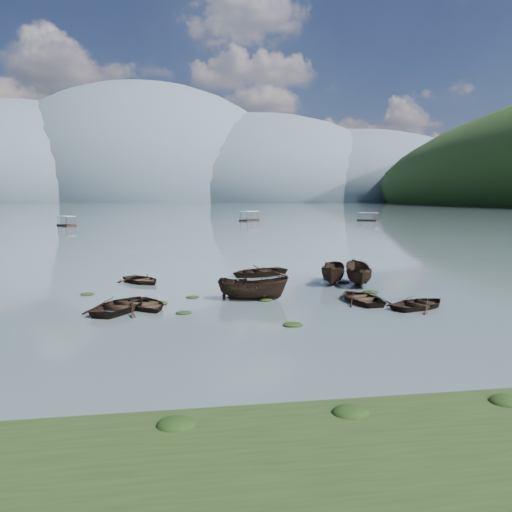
{
  "coord_description": "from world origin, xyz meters",
  "views": [
    {
      "loc": [
        -5.86,
        -25.26,
        6.39
      ],
      "look_at": [
        0.0,
        12.0,
        2.0
      ],
      "focal_mm": 35.0,
      "sensor_mm": 36.0,
      "label": 1
    }
  ],
  "objects": [
    {
      "name": "rowboat_6",
      "position": [
        -8.65,
        13.0,
        0.0
      ],
      "size": [
        4.56,
        4.84,
        0.82
      ],
      "primitive_type": "imported",
      "rotation": [
        0.0,
        0.0,
        0.61
      ],
      "color": "black",
      "rests_on": "ground"
    },
    {
      "name": "rowboat_5",
      "position": [
        5.68,
        10.51,
        0.0
      ],
      "size": [
        3.35,
        4.91,
        1.78
      ],
      "primitive_type": "imported",
      "rotation": [
        0.0,
        0.0,
        -0.39
      ],
      "color": "black",
      "rests_on": "ground"
    },
    {
      "name": "weed_clump_0",
      "position": [
        -7.13,
        4.88,
        0.0
      ],
      "size": [
        1.21,
        0.99,
        0.26
      ],
      "primitive_type": "ellipsoid",
      "color": "black",
      "rests_on": "ground"
    },
    {
      "name": "pontoon_centre",
      "position": [
        14.27,
        114.83,
        0.0
      ],
      "size": [
        6.46,
        6.96,
        2.58
      ],
      "primitive_type": null,
      "rotation": [
        0.0,
        0.0,
        -0.69
      ],
      "color": "black",
      "rests_on": "ground"
    },
    {
      "name": "weed_clump_1",
      "position": [
        -5.62,
        2.22,
        0.0
      ],
      "size": [
        0.89,
        0.72,
        0.2
      ],
      "primitive_type": "ellipsoid",
      "color": "black",
      "rests_on": "ground"
    },
    {
      "name": "near_shore",
      "position": [
        0.0,
        -14.0,
        0.0
      ],
      "size": [
        60.0,
        6.0,
        0.5
      ],
      "primitive_type": "cube",
      "color": "black",
      "rests_on": "ground"
    },
    {
      "name": "rowboat_3",
      "position": [
        5.32,
        3.79,
        0.0
      ],
      "size": [
        3.45,
        4.48,
        0.86
      ],
      "primitive_type": "imported",
      "rotation": [
        0.0,
        0.0,
        3.26
      ],
      "color": "black",
      "rests_on": "ground"
    },
    {
      "name": "haze_mtn_b",
      "position": [
        -60.0,
        900.0,
        0.0
      ],
      "size": [
        520.0,
        520.0,
        340.0
      ],
      "primitive_type": "ellipsoid",
      "color": "#475666",
      "rests_on": "ground"
    },
    {
      "name": "pontoon_right",
      "position": [
        47.48,
        109.54,
        0.0
      ],
      "size": [
        5.72,
        5.64,
        2.17
      ],
      "primitive_type": null,
      "rotation": [
        0.0,
        0.0,
        0.8
      ],
      "color": "black",
      "rests_on": "ground"
    },
    {
      "name": "weed_clump_4",
      "position": [
        7.0,
        6.46,
        0.0
      ],
      "size": [
        1.12,
        0.89,
        0.23
      ],
      "primitive_type": "ellipsoid",
      "color": "black",
      "rests_on": "ground"
    },
    {
      "name": "rowboat_1",
      "position": [
        -9.11,
        3.62,
        0.0
      ],
      "size": [
        4.89,
        5.57,
        0.96
      ],
      "primitive_type": "imported",
      "rotation": [
        0.0,
        0.0,
        2.73
      ],
      "color": "black",
      "rests_on": "ground"
    },
    {
      "name": "weed_clump_6",
      "position": [
        -4.99,
        6.62,
        0.0
      ],
      "size": [
        0.88,
        0.73,
        0.18
      ],
      "primitive_type": "ellipsoid",
      "color": "black",
      "rests_on": "ground"
    },
    {
      "name": "haze_mtn_c",
      "position": [
        140.0,
        900.0,
        0.0
      ],
      "size": [
        520.0,
        520.0,
        260.0
      ],
      "primitive_type": "ellipsoid",
      "color": "#475666",
      "rests_on": "ground"
    },
    {
      "name": "rowboat_2",
      "position": [
        -1.23,
        5.39,
        0.0
      ],
      "size": [
        4.75,
        2.63,
        1.73
      ],
      "primitive_type": "imported",
      "rotation": [
        0.0,
        0.0,
        1.35
      ],
      "color": "black",
      "rests_on": "ground"
    },
    {
      "name": "ground_plane",
      "position": [
        0.0,
        0.0,
        0.0
      ],
      "size": [
        2400.0,
        2400.0,
        0.0
      ],
      "primitive_type": "plane",
      "color": "#4C5C5F"
    },
    {
      "name": "haze_mtn_d",
      "position": [
        320.0,
        900.0,
        0.0
      ],
      "size": [
        520.0,
        520.0,
        220.0
      ],
      "primitive_type": "ellipsoid",
      "color": "#475666",
      "rests_on": "ground"
    },
    {
      "name": "rowboat_8",
      "position": [
        7.26,
        9.59,
        0.0
      ],
      "size": [
        2.86,
        5.04,
        1.84
      ],
      "primitive_type": "imported",
      "rotation": [
        0.0,
        0.0,
        2.9
      ],
      "color": "black",
      "rests_on": "ground"
    },
    {
      "name": "weed_clump_5",
      "position": [
        -11.88,
        8.69,
        0.0
      ],
      "size": [
        0.91,
        0.74,
        0.19
      ],
      "primitive_type": "ellipsoid",
      "color": "black",
      "rests_on": "ground"
    },
    {
      "name": "rowboat_0",
      "position": [
        -7.73,
        3.99,
        0.0
      ],
      "size": [
        3.93,
        4.54,
        0.79
      ],
      "primitive_type": "imported",
      "rotation": [
        0.0,
        0.0,
        0.38
      ],
      "color": "black",
      "rests_on": "ground"
    },
    {
      "name": "rowboat_4",
      "position": [
        8.12,
        1.62,
        0.0
      ],
      "size": [
        4.87,
        4.34,
        0.83
      ],
      "primitive_type": "imported",
      "rotation": [
        0.0,
        0.0,
        2.02
      ],
      "color": "black",
      "rests_on": "ground"
    },
    {
      "name": "haze_mtn_a",
      "position": [
        -260.0,
        900.0,
        0.0
      ],
      "size": [
        520.0,
        520.0,
        280.0
      ],
      "primitive_type": "ellipsoid",
      "color": "#475666",
      "rests_on": "ground"
    },
    {
      "name": "rowboat_7",
      "position": [
        0.67,
        15.06,
        0.0
      ],
      "size": [
        6.08,
        5.38,
        1.04
      ],
      "primitive_type": "imported",
      "rotation": [
        0.0,
        0.0,
        5.14
      ],
      "color": "black",
      "rests_on": "ground"
    },
    {
      "name": "weed_clump_2",
      "position": [
        -0.21,
        -1.31,
        0.0
      ],
      "size": [
        1.04,
        0.83,
        0.23
      ],
      "primitive_type": "ellipsoid",
      "color": "black",
      "rests_on": "ground"
    },
    {
      "name": "weed_clump_7",
      "position": [
        6.49,
        10.52,
        0.0
      ],
      "size": [
        0.94,
        0.75,
        0.2
      ],
      "primitive_type": "ellipsoid",
      "color": "black",
      "rests_on": "ground"
    },
    {
      "name": "weed_clump_3",
      "position": [
        -0.5,
        4.95,
        0.0
      ],
      "size": [
        0.91,
        0.76,
        0.2
      ],
      "primitive_type": "ellipsoid",
      "color": "black",
      "rests_on": "ground"
    },
    {
      "name": "pontoon_left",
      "position": [
        -31.07,
        94.52,
        0.0
      ],
      "size": [
        5.18,
        6.06,
        2.19
      ],
      "primitive_type": null,
      "rotation": [
        0.0,
        0.0,
        0.6
      ],
      "color": "black",
      "rests_on": "ground"
    }
  ]
}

